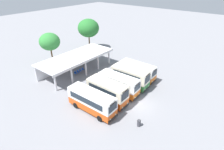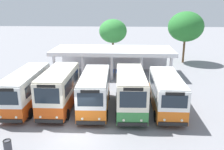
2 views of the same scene
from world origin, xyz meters
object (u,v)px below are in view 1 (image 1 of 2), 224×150
object	(u,v)px
city_bus_fourth_amber	(130,76)
city_bus_fifth_blue	(137,70)
city_bus_middle_cream	(118,84)
city_bus_second_in_row	(107,91)
waiting_chair_fourth_seat	(83,69)
litter_bin_apron	(139,123)
city_bus_nearest_orange	(92,101)
waiting_chair_middle_seat	(80,70)
waiting_chair_end_by_column	(76,73)
waiting_chair_second_from_end	(78,72)

from	to	relation	value
city_bus_fourth_amber	city_bus_fifth_blue	size ratio (longest dim) A/B	0.96
city_bus_middle_cream	city_bus_fourth_amber	size ratio (longest dim) A/B	1.06
city_bus_middle_cream	city_bus_fourth_amber	xyz separation A→B (m)	(3.05, -0.25, 0.12)
city_bus_second_in_row	city_bus_middle_cream	xyz separation A→B (m)	(3.05, 0.14, -0.15)
waiting_chair_fourth_seat	litter_bin_apron	distance (m)	18.11
city_bus_second_in_row	waiting_chair_fourth_seat	xyz separation A→B (m)	(4.66, 10.44, -1.39)
city_bus_nearest_orange	waiting_chair_middle_seat	world-z (taller)	city_bus_nearest_orange
waiting_chair_fourth_seat	litter_bin_apron	size ratio (longest dim) A/B	0.96
city_bus_second_in_row	city_bus_fourth_amber	bearing A→B (deg)	-1.03
city_bus_nearest_orange	waiting_chair_end_by_column	bearing A→B (deg)	60.41
city_bus_fourth_amber	waiting_chair_second_from_end	xyz separation A→B (m)	(-2.77, 10.52, -1.36)
city_bus_middle_cream	waiting_chair_second_from_end	distance (m)	10.34
city_bus_middle_cream	litter_bin_apron	bearing A→B (deg)	-124.04
city_bus_second_in_row	waiting_chair_second_from_end	size ratio (longest dim) A/B	7.79
city_bus_nearest_orange	city_bus_fourth_amber	size ratio (longest dim) A/B	1.12
city_bus_nearest_orange	city_bus_middle_cream	world-z (taller)	city_bus_nearest_orange
waiting_chair_end_by_column	litter_bin_apron	world-z (taller)	litter_bin_apron
waiting_chair_middle_seat	city_bus_middle_cream	bearing A→B (deg)	-95.23
waiting_chair_end_by_column	waiting_chair_fourth_seat	size ratio (longest dim) A/B	1.00
city_bus_second_in_row	city_bus_fifth_blue	size ratio (longest dim) A/B	0.94
city_bus_second_in_row	waiting_chair_middle_seat	xyz separation A→B (m)	(3.99, 10.44, -1.39)
waiting_chair_middle_seat	waiting_chair_fourth_seat	xyz separation A→B (m)	(0.67, 0.01, 0.00)
waiting_chair_second_from_end	waiting_chair_middle_seat	xyz separation A→B (m)	(0.67, 0.03, 0.00)
city_bus_middle_cream	city_bus_fifth_blue	bearing A→B (deg)	0.99
city_bus_nearest_orange	waiting_chair_fourth_seat	world-z (taller)	city_bus_nearest_orange
city_bus_fifth_blue	waiting_chair_second_from_end	bearing A→B (deg)	119.80
waiting_chair_fourth_seat	city_bus_nearest_orange	bearing A→B (deg)	-127.30
city_bus_fifth_blue	city_bus_nearest_orange	bearing A→B (deg)	179.63
city_bus_nearest_orange	waiting_chair_end_by_column	xyz separation A→B (m)	(5.70, 10.03, -1.25)
city_bus_fifth_blue	city_bus_middle_cream	bearing A→B (deg)	-179.01
city_bus_fifth_blue	city_bus_second_in_row	bearing A→B (deg)	-178.44
waiting_chair_end_by_column	waiting_chair_fourth_seat	bearing A→B (deg)	2.33
city_bus_middle_cream	waiting_chair_middle_seat	distance (m)	10.41
city_bus_nearest_orange	litter_bin_apron	xyz separation A→B (m)	(1.55, -6.91, -1.32)
waiting_chair_end_by_column	city_bus_fourth_amber	bearing A→B (deg)	-71.80
city_bus_fourth_amber	waiting_chair_fourth_seat	size ratio (longest dim) A/B	7.95
city_bus_nearest_orange	city_bus_second_in_row	world-z (taller)	city_bus_second_in_row
city_bus_nearest_orange	litter_bin_apron	bearing A→B (deg)	-77.38
waiting_chair_middle_seat	waiting_chair_second_from_end	bearing A→B (deg)	-177.78
waiting_chair_end_by_column	waiting_chair_second_from_end	size ratio (longest dim) A/B	1.00
city_bus_second_in_row	waiting_chair_fourth_seat	distance (m)	11.52
city_bus_fourth_amber	litter_bin_apron	bearing A→B (deg)	-139.54
waiting_chair_end_by_column	waiting_chair_middle_seat	distance (m)	1.34
city_bus_nearest_orange	waiting_chair_middle_seat	xyz separation A→B (m)	(7.04, 10.11, -1.25)
city_bus_fifth_blue	waiting_chair_fourth_seat	bearing A→B (deg)	113.73
city_bus_nearest_orange	city_bus_middle_cream	distance (m)	6.10
city_bus_nearest_orange	city_bus_second_in_row	xyz separation A→B (m)	(3.05, -0.33, 0.14)
city_bus_nearest_orange	city_bus_second_in_row	bearing A→B (deg)	-6.14
waiting_chair_fourth_seat	litter_bin_apron	bearing A→B (deg)	-109.88
city_bus_middle_cream	waiting_chair_end_by_column	bearing A→B (deg)	92.22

